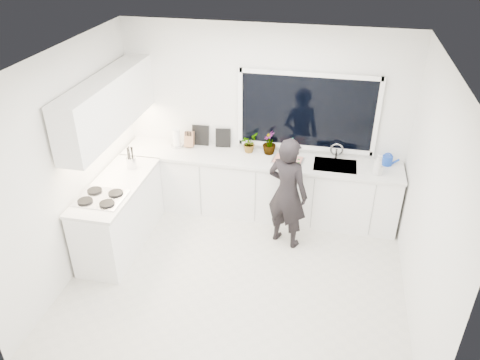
# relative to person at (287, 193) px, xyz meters

# --- Properties ---
(floor) EXTENTS (4.00, 3.50, 0.02)m
(floor) POSITION_rel_person_xyz_m (-0.48, -0.83, -0.79)
(floor) COLOR beige
(floor) RESTS_ON ground
(wall_back) EXTENTS (4.00, 0.02, 2.70)m
(wall_back) POSITION_rel_person_xyz_m (-0.48, 0.93, 0.57)
(wall_back) COLOR white
(wall_back) RESTS_ON ground
(wall_left) EXTENTS (0.02, 3.50, 2.70)m
(wall_left) POSITION_rel_person_xyz_m (-2.49, -0.83, 0.57)
(wall_left) COLOR white
(wall_left) RESTS_ON ground
(wall_right) EXTENTS (0.02, 3.50, 2.70)m
(wall_right) POSITION_rel_person_xyz_m (1.53, -0.83, 0.57)
(wall_right) COLOR white
(wall_right) RESTS_ON ground
(ceiling) EXTENTS (4.00, 3.50, 0.02)m
(ceiling) POSITION_rel_person_xyz_m (-0.48, -0.83, 1.93)
(ceiling) COLOR white
(ceiling) RESTS_ON wall_back
(window) EXTENTS (1.80, 0.02, 1.00)m
(window) POSITION_rel_person_xyz_m (0.12, 0.90, 0.77)
(window) COLOR black
(window) RESTS_ON wall_back
(base_cabinets_back) EXTENTS (3.92, 0.58, 0.88)m
(base_cabinets_back) POSITION_rel_person_xyz_m (-0.48, 0.62, -0.34)
(base_cabinets_back) COLOR white
(base_cabinets_back) RESTS_ON floor
(base_cabinets_left) EXTENTS (0.58, 1.60, 0.88)m
(base_cabinets_left) POSITION_rel_person_xyz_m (-2.15, -0.48, -0.34)
(base_cabinets_left) COLOR white
(base_cabinets_left) RESTS_ON floor
(countertop_back) EXTENTS (3.94, 0.62, 0.04)m
(countertop_back) POSITION_rel_person_xyz_m (-0.48, 0.61, 0.12)
(countertop_back) COLOR silver
(countertop_back) RESTS_ON base_cabinets_back
(countertop_left) EXTENTS (0.62, 1.60, 0.04)m
(countertop_left) POSITION_rel_person_xyz_m (-2.15, -0.48, 0.12)
(countertop_left) COLOR silver
(countertop_left) RESTS_ON base_cabinets_left
(upper_cabinets) EXTENTS (0.34, 2.10, 0.70)m
(upper_cabinets) POSITION_rel_person_xyz_m (-2.27, -0.13, 1.07)
(upper_cabinets) COLOR white
(upper_cabinets) RESTS_ON wall_left
(sink) EXTENTS (0.58, 0.42, 0.14)m
(sink) POSITION_rel_person_xyz_m (0.57, 0.62, 0.09)
(sink) COLOR silver
(sink) RESTS_ON countertop_back
(faucet) EXTENTS (0.03, 0.03, 0.22)m
(faucet) POSITION_rel_person_xyz_m (0.57, 0.82, 0.25)
(faucet) COLOR silver
(faucet) RESTS_ON countertop_back
(stovetop) EXTENTS (0.56, 0.48, 0.03)m
(stovetop) POSITION_rel_person_xyz_m (-2.17, -0.83, 0.16)
(stovetop) COLOR black
(stovetop) RESTS_ON countertop_left
(person) EXTENTS (0.66, 0.56, 1.55)m
(person) POSITION_rel_person_xyz_m (0.00, 0.00, 0.00)
(person) COLOR black
(person) RESTS_ON floor
(pizza_tray) EXTENTS (0.45, 0.35, 0.03)m
(pizza_tray) POSITION_rel_person_xyz_m (-0.07, 0.59, 0.16)
(pizza_tray) COLOR silver
(pizza_tray) RESTS_ON countertop_back
(pizza) EXTENTS (0.41, 0.31, 0.01)m
(pizza) POSITION_rel_person_xyz_m (-0.07, 0.59, 0.18)
(pizza) COLOR #AE2117
(pizza) RESTS_ON pizza_tray
(watering_can) EXTENTS (0.19, 0.19, 0.13)m
(watering_can) POSITION_rel_person_xyz_m (1.26, 0.78, 0.21)
(watering_can) COLOR #123BAB
(watering_can) RESTS_ON countertop_back
(paper_towel_roll) EXTENTS (0.12, 0.12, 0.26)m
(paper_towel_roll) POSITION_rel_person_xyz_m (-1.72, 0.72, 0.27)
(paper_towel_roll) COLOR white
(paper_towel_roll) RESTS_ON countertop_back
(knife_block) EXTENTS (0.14, 0.11, 0.22)m
(knife_block) POSITION_rel_person_xyz_m (-1.54, 0.76, 0.25)
(knife_block) COLOR olive
(knife_block) RESTS_ON countertop_back
(utensil_crock) EXTENTS (0.13, 0.13, 0.16)m
(utensil_crock) POSITION_rel_person_xyz_m (-2.11, -0.03, 0.22)
(utensil_crock) COLOR silver
(utensil_crock) RESTS_ON countertop_left
(picture_frame_large) EXTENTS (0.22, 0.05, 0.28)m
(picture_frame_large) POSITION_rel_person_xyz_m (-1.06, 0.86, 0.28)
(picture_frame_large) COLOR black
(picture_frame_large) RESTS_ON countertop_back
(picture_frame_small) EXTENTS (0.25, 0.03, 0.30)m
(picture_frame_small) POSITION_rel_person_xyz_m (-1.40, 0.86, 0.29)
(picture_frame_small) COLOR black
(picture_frame_small) RESTS_ON countertop_back
(herb_plants) EXTENTS (0.81, 0.28, 0.34)m
(herb_plants) POSITION_rel_person_xyz_m (-0.47, 0.78, 0.29)
(herb_plants) COLOR #26662D
(herb_plants) RESTS_ON countertop_back
(soap_bottles) EXTENTS (0.16, 0.16, 0.29)m
(soap_bottles) POSITION_rel_person_xyz_m (1.11, 0.47, 0.28)
(soap_bottles) COLOR #D8BF66
(soap_bottles) RESTS_ON countertop_back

